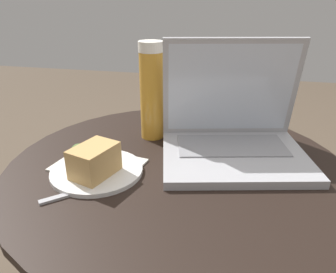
{
  "coord_description": "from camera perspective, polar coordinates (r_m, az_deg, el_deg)",
  "views": [
    {
      "loc": [
        0.12,
        -0.62,
        0.87
      ],
      "look_at": [
        -0.02,
        -0.02,
        0.59
      ],
      "focal_mm": 35.0,
      "sensor_mm": 36.0,
      "label": 1
    }
  ],
  "objects": [
    {
      "name": "laptop",
      "position": [
        0.75,
        11.22,
        0.65
      ],
      "size": [
        0.36,
        0.31,
        0.26
      ],
      "color": "#B2B2B7",
      "rests_on": "table"
    },
    {
      "name": "fork",
      "position": [
        0.65,
        -11.79,
        -8.37
      ],
      "size": [
        0.15,
        0.14,
        0.0
      ],
      "color": "#B2B2B7",
      "rests_on": "table"
    },
    {
      "name": "napkin",
      "position": [
        0.72,
        -12.0,
        -4.86
      ],
      "size": [
        0.2,
        0.16,
        0.0
      ],
      "color": "silver",
      "rests_on": "table"
    },
    {
      "name": "beer_glass",
      "position": [
        0.81,
        -2.88,
        7.87
      ],
      "size": [
        0.06,
        0.06,
        0.24
      ],
      "color": "gold",
      "rests_on": "table"
    },
    {
      "name": "table",
      "position": [
        0.78,
        1.47,
        -12.7
      ],
      "size": [
        0.73,
        0.73,
        0.52
      ],
      "color": "black",
      "rests_on": "ground_plane"
    },
    {
      "name": "snack_plate",
      "position": [
        0.68,
        -12.6,
        -4.71
      ],
      "size": [
        0.19,
        0.19,
        0.07
      ],
      "color": "white",
      "rests_on": "table"
    }
  ]
}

